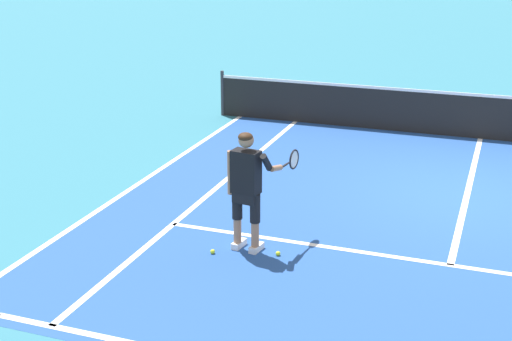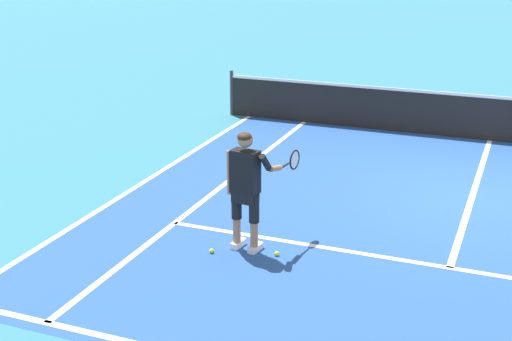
{
  "view_description": "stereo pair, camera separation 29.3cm",
  "coord_description": "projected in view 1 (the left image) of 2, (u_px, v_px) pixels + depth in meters",
  "views": [
    {
      "loc": [
        0.51,
        -11.88,
        4.33
      ],
      "look_at": [
        -2.74,
        -2.89,
        1.05
      ],
      "focal_mm": 50.5,
      "sensor_mm": 36.0,
      "label": 1
    },
    {
      "loc": [
        0.79,
        -11.78,
        4.33
      ],
      "look_at": [
        -2.74,
        -2.89,
        1.05
      ],
      "focal_mm": 50.5,
      "sensor_mm": 36.0,
      "label": 2
    }
  ],
  "objects": [
    {
      "name": "ground_plane",
      "position": [
        467.0,
        195.0,
        12.14
      ],
      "size": [
        80.0,
        80.0,
        0.0
      ],
      "primitive_type": "plane",
      "color": "teal"
    },
    {
      "name": "tennis_player",
      "position": [
        247.0,
        183.0,
        9.8
      ],
      "size": [
        0.75,
        1.09,
        1.71
      ],
      "color": "white",
      "rests_on": "ground"
    },
    {
      "name": "line_service",
      "position": [
        450.0,
        265.0,
        9.63
      ],
      "size": [
        8.23,
        0.1,
        0.01
      ],
      "primitive_type": "cube",
      "color": "white",
      "rests_on": "ground"
    },
    {
      "name": "tennis_ball_by_baseline",
      "position": [
        278.0,
        253.0,
        9.91
      ],
      "size": [
        0.07,
        0.07,
        0.07
      ],
      "primitive_type": "sphere",
      "color": "#CCE02D",
      "rests_on": "ground"
    },
    {
      "name": "line_singles_left",
      "position": [
        215.0,
        189.0,
        12.41
      ],
      "size": [
        0.1,
        9.53,
        0.01
      ],
      "primitive_type": "cube",
      "color": "white",
      "rests_on": "ground"
    },
    {
      "name": "tennis_net",
      "position": [
        483.0,
        116.0,
        15.17
      ],
      "size": [
        11.96,
        0.08,
        1.07
      ],
      "color": "#333338",
      "rests_on": "ground"
    },
    {
      "name": "line_doubles_left",
      "position": [
        144.0,
        180.0,
        12.86
      ],
      "size": [
        0.1,
        9.53,
        0.01
      ],
      "primitive_type": "cube",
      "color": "white",
      "rests_on": "ground"
    },
    {
      "name": "tennis_ball_near_feet",
      "position": [
        213.0,
        252.0,
        9.97
      ],
      "size": [
        0.07,
        0.07,
        0.07
      ],
      "primitive_type": "sphere",
      "color": "#CCE02D",
      "rests_on": "ground"
    },
    {
      "name": "line_centre_service",
      "position": [
        469.0,
        187.0,
        12.48
      ],
      "size": [
        0.1,
        6.4,
        0.01
      ],
      "primitive_type": "cube",
      "color": "white",
      "rests_on": "ground"
    },
    {
      "name": "court_inner_surface",
      "position": [
        461.0,
        221.0,
        11.09
      ],
      "size": [
        10.98,
        9.93,
        0.0
      ],
      "primitive_type": "cube",
      "color": "#234C93",
      "rests_on": "ground"
    }
  ]
}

